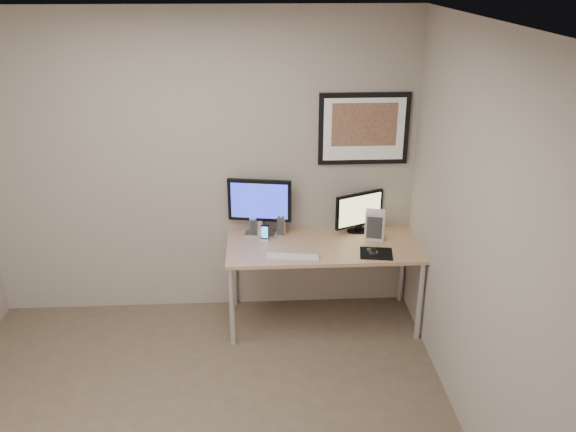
% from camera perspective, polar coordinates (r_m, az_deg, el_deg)
% --- Properties ---
extents(room, '(3.60, 3.60, 3.60)m').
position_cam_1_polar(room, '(3.86, -9.76, 3.47)').
color(room, white).
rests_on(room, ground).
extents(desk, '(1.60, 0.70, 0.73)m').
position_cam_1_polar(desk, '(5.08, 3.33, -3.38)').
color(desk, '#9F7A4D').
rests_on(desk, floor).
extents(framed_art, '(0.75, 0.04, 0.60)m').
position_cam_1_polar(framed_art, '(5.10, 7.11, 8.10)').
color(framed_art, black).
rests_on(framed_art, room).
extents(monitor_large, '(0.54, 0.21, 0.49)m').
position_cam_1_polar(monitor_large, '(5.14, -2.67, 1.10)').
color(monitor_large, '#BBBBC0').
rests_on(monitor_large, desk).
extents(monitor_tv, '(0.43, 0.21, 0.36)m').
position_cam_1_polar(monitor_tv, '(5.24, 6.67, 0.43)').
color(monitor_tv, black).
rests_on(monitor_tv, desk).
extents(speaker_left, '(0.07, 0.07, 0.16)m').
position_cam_1_polar(speaker_left, '(5.19, -3.28, -1.01)').
color(speaker_left, '#BBBBC0').
rests_on(speaker_left, desk).
extents(speaker_right, '(0.09, 0.09, 0.18)m').
position_cam_1_polar(speaker_right, '(5.19, -0.62, -0.83)').
color(speaker_right, '#BBBBC0').
rests_on(speaker_right, desk).
extents(phone_dock, '(0.08, 0.08, 0.15)m').
position_cam_1_polar(phone_dock, '(5.08, -2.19, -1.59)').
color(phone_dock, black).
rests_on(phone_dock, desk).
extents(keyboard, '(0.44, 0.17, 0.01)m').
position_cam_1_polar(keyboard, '(4.83, 0.46, -3.83)').
color(keyboard, silver).
rests_on(keyboard, desk).
extents(mousepad, '(0.29, 0.27, 0.00)m').
position_cam_1_polar(mousepad, '(4.94, 8.25, -3.49)').
color(mousepad, black).
rests_on(mousepad, desk).
extents(mouse, '(0.07, 0.11, 0.03)m').
position_cam_1_polar(mouse, '(4.94, 7.91, -3.22)').
color(mouse, black).
rests_on(mouse, mousepad).
extents(fan_unit, '(0.18, 0.15, 0.25)m').
position_cam_1_polar(fan_unit, '(5.16, 8.12, -0.83)').
color(fan_unit, silver).
rests_on(fan_unit, desk).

